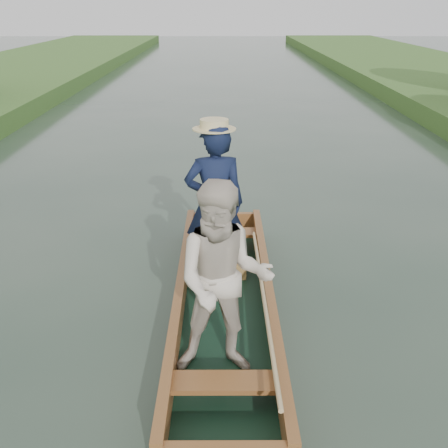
{
  "coord_description": "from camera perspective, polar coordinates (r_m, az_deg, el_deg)",
  "views": [
    {
      "loc": [
        -0.02,
        -5.73,
        3.45
      ],
      "look_at": [
        0.0,
        0.6,
        0.95
      ],
      "focal_mm": 45.0,
      "sensor_mm": 36.0,
      "label": 1
    }
  ],
  "objects": [
    {
      "name": "ground",
      "position": [
        6.68,
        0.02,
        -9.51
      ],
      "size": [
        120.0,
        120.0,
        0.0
      ],
      "primitive_type": "plane",
      "color": "#283D30",
      "rests_on": "ground"
    },
    {
      "name": "punt",
      "position": [
        6.16,
        -0.34,
        -4.06
      ],
      "size": [
        1.12,
        5.0,
        2.15
      ],
      "color": "black",
      "rests_on": "ground"
    },
    {
      "name": "trees_far",
      "position": [
        14.63,
        -2.31,
        18.19
      ],
      "size": [
        22.95,
        11.19,
        4.57
      ],
      "color": "#47331E",
      "rests_on": "ground"
    }
  ]
}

